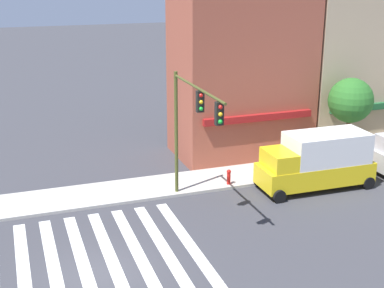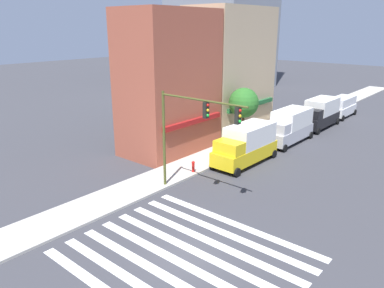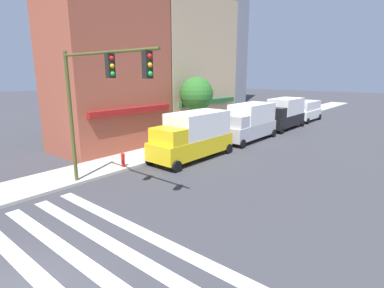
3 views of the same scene
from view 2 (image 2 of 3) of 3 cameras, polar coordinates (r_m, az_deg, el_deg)
ground_plane at (r=18.50m, az=-0.96°, el=-16.66°), size 200.00×200.00×0.00m
sidewalk_left at (r=23.43m, az=-15.06°, el=-9.25°), size 120.00×3.00×0.15m
crosswalk_stripes at (r=18.49m, az=-0.96°, el=-16.65°), size 8.50×10.80×0.01m
storefront_row at (r=35.09m, az=2.00°, el=10.33°), size 17.56×5.30×12.21m
traffic_signal at (r=22.59m, az=-0.18°, el=3.13°), size 0.32×6.37×6.50m
box_truck_yellow at (r=29.51m, az=8.21°, el=-0.01°), size 6.24×2.42×3.04m
box_truck_silver at (r=35.70m, az=14.55°, el=2.69°), size 6.20×2.42×3.04m
box_truck_black at (r=42.08m, az=18.89°, el=4.51°), size 6.21×2.42×3.04m
van_white at (r=48.17m, az=21.81°, el=5.39°), size 5.00×2.22×2.34m
pedestrian_orange_vest at (r=40.38m, az=12.86°, el=3.75°), size 0.32×0.32×1.77m
fire_hydrant at (r=27.43m, az=0.19°, el=-3.36°), size 0.24×0.24×0.84m
street_tree at (r=33.54m, az=7.88°, el=6.21°), size 2.66×2.66×5.10m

